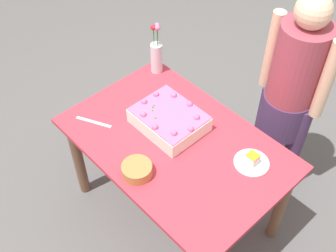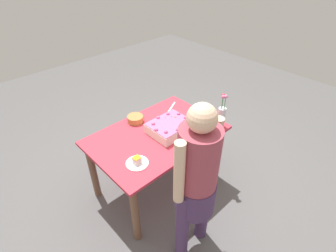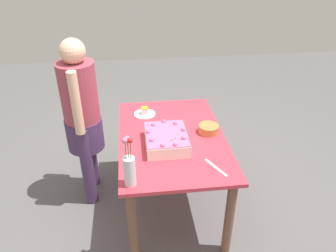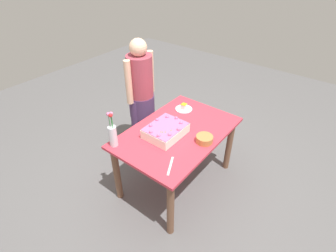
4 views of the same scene
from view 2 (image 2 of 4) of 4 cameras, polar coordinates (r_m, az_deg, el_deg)
ground_plane at (r=3.07m, az=-2.10°, el=-12.55°), size 8.00×8.00×0.00m
dining_table at (r=2.64m, az=-2.39°, el=-3.77°), size 1.29×0.86×0.73m
sheet_cake at (r=2.56m, az=0.41°, el=-0.19°), size 0.40×0.32×0.13m
serving_plate_with_slice at (r=2.25m, az=-6.74°, el=-7.77°), size 0.20×0.20×0.07m
cake_knife at (r=2.97m, az=0.81°, el=4.16°), size 0.22×0.12×0.00m
flower_vase at (r=2.64m, az=11.58°, el=2.31°), size 0.08×0.08×0.37m
fruit_bowl at (r=2.74m, az=-7.13°, el=1.54°), size 0.17×0.17×0.07m
person_standing at (r=1.97m, az=6.24°, el=-11.26°), size 0.45×0.31×1.49m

